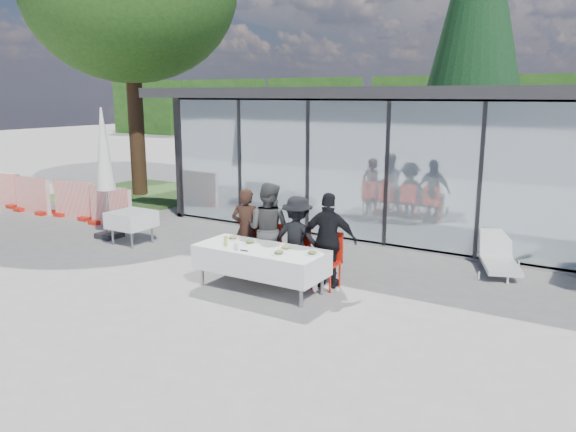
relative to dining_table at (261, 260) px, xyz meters
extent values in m
plane|color=gray|center=(-0.27, -0.32, -0.54)|extent=(90.00, 90.00, 0.00)
cube|color=gray|center=(1.73, 7.68, -0.49)|extent=(14.00, 8.00, 0.10)
cube|color=black|center=(1.73, 11.58, 1.06)|extent=(14.00, 0.20, 3.20)
cube|color=black|center=(-5.17, 7.68, 1.06)|extent=(0.20, 8.00, 3.20)
cube|color=silver|center=(1.73, 3.71, 1.06)|extent=(13.60, 0.06, 3.10)
cube|color=#2D2D30|center=(1.73, 7.28, 2.78)|extent=(14.80, 8.80, 0.24)
cube|color=#262628|center=(-5.07, 3.71, 1.06)|extent=(0.08, 0.10, 3.10)
cube|color=#262628|center=(-3.13, 3.71, 1.06)|extent=(0.08, 0.10, 3.10)
cube|color=#262628|center=(-1.18, 3.71, 1.06)|extent=(0.08, 0.10, 3.10)
cube|color=#262628|center=(0.76, 3.71, 1.06)|extent=(0.08, 0.10, 3.10)
cube|color=#262628|center=(2.70, 3.71, 1.06)|extent=(0.08, 0.10, 3.10)
cube|color=red|center=(-0.77, 6.18, -0.09)|extent=(0.45, 0.45, 0.90)
cube|color=red|center=(0.73, 6.68, -0.09)|extent=(0.45, 0.45, 0.90)
cube|color=red|center=(3.23, 6.18, -0.09)|extent=(0.45, 0.45, 0.90)
cube|color=#1B3E13|center=(-30.27, 27.68, 1.66)|extent=(6.50, 2.00, 4.40)
cube|color=#1B3E13|center=(-22.27, 27.68, 1.66)|extent=(6.50, 2.00, 4.40)
cube|color=#1B3E13|center=(-14.27, 27.68, 1.66)|extent=(6.50, 2.00, 4.40)
cube|color=#1B3E13|center=(-6.27, 27.68, 1.66)|extent=(6.50, 2.00, 4.40)
cube|color=#1B3E13|center=(1.73, 27.68, 1.66)|extent=(6.50, 2.00, 4.40)
cube|color=white|center=(0.00, 0.00, 0.00)|extent=(2.26, 0.96, 0.42)
cylinder|color=gray|center=(-1.00, -0.35, -0.18)|extent=(0.06, 0.06, 0.71)
cylinder|color=gray|center=(1.00, -0.35, -0.18)|extent=(0.06, 0.06, 0.71)
cylinder|color=gray|center=(-1.00, 0.35, -0.18)|extent=(0.06, 0.06, 0.71)
cylinder|color=gray|center=(1.00, 0.35, -0.18)|extent=(0.06, 0.06, 0.71)
imported|color=#321E16|center=(-0.83, 0.76, 0.26)|extent=(0.71, 0.71, 1.59)
cube|color=red|center=(-0.83, 0.66, -0.09)|extent=(0.44, 0.44, 0.05)
cube|color=red|center=(-0.83, 0.86, 0.16)|extent=(0.44, 0.04, 0.55)
cylinder|color=red|center=(-1.01, 0.48, -0.32)|extent=(0.04, 0.04, 0.43)
cylinder|color=red|center=(-0.65, 0.48, -0.32)|extent=(0.04, 0.04, 0.43)
cylinder|color=red|center=(-1.01, 0.84, -0.32)|extent=(0.04, 0.04, 0.43)
cylinder|color=red|center=(-0.65, 0.84, -0.32)|extent=(0.04, 0.04, 0.43)
imported|color=#484848|center=(-0.34, 0.76, 0.33)|extent=(0.89, 0.89, 1.74)
cube|color=red|center=(-0.34, 0.66, -0.09)|extent=(0.44, 0.44, 0.05)
cube|color=red|center=(-0.34, 0.86, 0.16)|extent=(0.44, 0.04, 0.55)
cylinder|color=red|center=(-0.52, 0.48, -0.32)|extent=(0.04, 0.04, 0.43)
cylinder|color=red|center=(-0.16, 0.48, -0.32)|extent=(0.04, 0.04, 0.43)
cylinder|color=red|center=(-0.52, 0.84, -0.32)|extent=(0.04, 0.04, 0.43)
cylinder|color=red|center=(-0.16, 0.84, -0.32)|extent=(0.04, 0.04, 0.43)
imported|color=black|center=(0.28, 0.76, 0.23)|extent=(1.07, 1.07, 1.54)
cube|color=red|center=(0.28, 0.66, -0.09)|extent=(0.44, 0.44, 0.05)
cube|color=red|center=(0.28, 0.86, 0.16)|extent=(0.44, 0.04, 0.55)
cylinder|color=red|center=(0.10, 0.48, -0.32)|extent=(0.04, 0.04, 0.43)
cylinder|color=red|center=(0.46, 0.48, -0.32)|extent=(0.04, 0.04, 0.43)
cylinder|color=red|center=(0.10, 0.84, -0.32)|extent=(0.04, 0.04, 0.43)
cylinder|color=red|center=(0.46, 0.84, -0.32)|extent=(0.04, 0.04, 0.43)
imported|color=black|center=(0.90, 0.76, 0.29)|extent=(1.18, 1.18, 1.66)
cube|color=red|center=(0.90, 0.66, -0.09)|extent=(0.44, 0.44, 0.05)
cube|color=red|center=(0.90, 0.86, 0.16)|extent=(0.44, 0.04, 0.55)
cylinder|color=red|center=(0.72, 0.48, -0.32)|extent=(0.04, 0.04, 0.43)
cylinder|color=red|center=(1.08, 0.48, -0.32)|extent=(0.04, 0.04, 0.43)
cylinder|color=red|center=(0.72, 0.84, -0.32)|extent=(0.04, 0.04, 0.43)
cylinder|color=red|center=(1.08, 0.84, -0.32)|extent=(0.04, 0.04, 0.43)
cylinder|color=white|center=(-0.74, 0.21, 0.22)|extent=(0.26, 0.26, 0.01)
ellipsoid|color=tan|center=(-0.74, 0.21, 0.25)|extent=(0.15, 0.15, 0.05)
cylinder|color=white|center=(-0.31, 0.13, 0.22)|extent=(0.26, 0.26, 0.01)
ellipsoid|color=#3B5D22|center=(-0.31, 0.13, 0.25)|extent=(0.15, 0.15, 0.05)
cylinder|color=white|center=(0.42, 0.13, 0.22)|extent=(0.26, 0.26, 0.01)
ellipsoid|color=tan|center=(0.42, 0.13, 0.25)|extent=(0.15, 0.15, 0.05)
cylinder|color=white|center=(0.95, 0.09, 0.22)|extent=(0.26, 0.26, 0.01)
ellipsoid|color=#3B5D22|center=(0.95, 0.09, 0.25)|extent=(0.15, 0.15, 0.05)
cylinder|color=white|center=(0.49, -0.19, 0.22)|extent=(0.26, 0.26, 0.01)
ellipsoid|color=#3B5D22|center=(0.49, -0.19, 0.25)|extent=(0.15, 0.15, 0.05)
cylinder|color=#97B84C|center=(-0.60, -0.18, 0.29)|extent=(0.06, 0.06, 0.16)
cylinder|color=silver|center=(-0.29, -0.29, 0.26)|extent=(0.07, 0.07, 0.10)
cube|color=black|center=(-0.12, -0.31, 0.22)|extent=(0.14, 0.03, 0.01)
cube|color=white|center=(-4.16, 1.01, 0.02)|extent=(0.86, 0.86, 0.36)
cylinder|color=gray|center=(-4.46, 0.71, -0.18)|extent=(0.05, 0.05, 0.72)
cylinder|color=gray|center=(-3.86, 0.71, -0.18)|extent=(0.05, 0.05, 0.72)
cylinder|color=gray|center=(-4.46, 1.31, -0.18)|extent=(0.05, 0.05, 0.72)
cylinder|color=gray|center=(-3.86, 1.31, -0.18)|extent=(0.05, 0.05, 0.72)
cube|color=black|center=(-5.05, 1.12, -0.48)|extent=(0.50, 0.50, 0.12)
cylinder|color=gray|center=(-5.05, 1.12, 0.81)|extent=(0.06, 0.06, 2.70)
cone|color=silver|center=(-5.05, 1.12, 1.53)|extent=(0.44, 0.44, 1.86)
cube|color=red|center=(-5.94, 1.97, -0.04)|extent=(1.40, 0.12, 1.00)
cube|color=red|center=(-6.44, 1.97, -0.49)|extent=(0.30, 0.45, 0.10)
cube|color=red|center=(-5.44, 1.97, -0.49)|extent=(0.30, 0.45, 0.10)
cube|color=red|center=(-7.54, 2.12, -0.04)|extent=(1.40, 0.22, 1.00)
cube|color=red|center=(-8.04, 2.12, -0.49)|extent=(0.30, 0.45, 0.10)
cube|color=red|center=(-7.04, 2.12, -0.49)|extent=(0.30, 0.45, 0.10)
cube|color=red|center=(-9.14, 1.97, -0.04)|extent=(1.40, 0.12, 1.00)
cube|color=red|center=(-9.64, 1.97, -0.49)|extent=(0.30, 0.45, 0.10)
cube|color=red|center=(-8.64, 1.97, -0.49)|extent=(0.30, 0.45, 0.10)
cube|color=red|center=(-10.74, 2.12, -0.04)|extent=(1.40, 0.22, 1.00)
cube|color=red|center=(-10.24, 2.12, -0.49)|extent=(0.30, 0.45, 0.10)
cube|color=silver|center=(3.30, 3.08, -0.36)|extent=(1.02, 1.43, 0.08)
cube|color=silver|center=(3.11, 3.60, -0.09)|extent=(0.65, 0.46, 0.54)
cylinder|color=silver|center=(3.05, 2.53, -0.47)|extent=(0.04, 0.04, 0.14)
cylinder|color=silver|center=(3.55, 2.53, -0.47)|extent=(0.04, 0.04, 0.14)
cylinder|color=silver|center=(3.05, 3.63, -0.47)|extent=(0.04, 0.04, 0.14)
cylinder|color=silver|center=(3.55, 3.63, -0.47)|extent=(0.04, 0.04, 0.14)
cylinder|color=#382316|center=(-8.77, 5.68, 1.66)|extent=(0.50, 0.50, 4.40)
cylinder|color=#382316|center=(0.23, 12.68, 0.46)|extent=(0.44, 0.44, 2.00)
cone|color=black|center=(0.23, 12.68, 5.46)|extent=(4.00, 4.00, 9.00)
cube|color=#385926|center=(-8.77, 5.68, -0.53)|extent=(5.00, 5.00, 0.02)
camera|label=1|loc=(5.18, -7.55, 2.75)|focal=35.00mm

